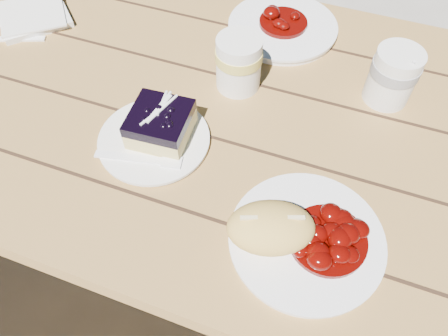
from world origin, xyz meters
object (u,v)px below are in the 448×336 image
(picnic_table, at_px, (265,168))
(dessert_plate, at_px, (154,140))
(bread_roll, at_px, (271,228))
(blueberry_cake, at_px, (160,124))
(main_plate, at_px, (306,240))
(coffee_cup, at_px, (393,76))
(second_plate, at_px, (282,28))
(second_cup, at_px, (239,63))

(picnic_table, relative_size, dessert_plate, 10.15)
(bread_roll, relative_size, blueberry_cake, 1.21)
(main_plate, bearing_deg, coffee_cup, 79.19)
(dessert_plate, distance_m, coffee_cup, 0.46)
(second_plate, xyz_separation_m, second_cup, (-0.04, -0.20, 0.05))
(blueberry_cake, bearing_deg, picnic_table, 28.42)
(second_plate, bearing_deg, main_plate, -70.21)
(picnic_table, distance_m, blueberry_cake, 0.29)
(picnic_table, xyz_separation_m, coffee_cup, (0.19, 0.13, 0.22))
(main_plate, height_order, second_cup, second_cup)
(second_cup, bearing_deg, coffee_cup, 13.13)
(dessert_plate, height_order, coffee_cup, coffee_cup)
(bread_roll, relative_size, second_plate, 0.55)
(second_cup, bearing_deg, second_plate, 79.24)
(picnic_table, bearing_deg, coffee_cup, 35.01)
(picnic_table, relative_size, second_plate, 8.40)
(dessert_plate, bearing_deg, blueberry_cake, 56.31)
(main_plate, height_order, blueberry_cake, blueberry_cake)
(picnic_table, height_order, dessert_plate, dessert_plate)
(dessert_plate, bearing_deg, second_cup, 64.26)
(main_plate, relative_size, coffee_cup, 2.15)
(blueberry_cake, distance_m, second_plate, 0.40)
(bread_roll, bearing_deg, dessert_plate, 154.47)
(dessert_plate, bearing_deg, bread_roll, -25.53)
(picnic_table, bearing_deg, blueberry_cake, -147.57)
(main_plate, relative_size, dessert_plate, 1.20)
(bread_roll, distance_m, dessert_plate, 0.28)
(picnic_table, xyz_separation_m, blueberry_cake, (-0.18, -0.11, 0.20))
(main_plate, bearing_deg, dessert_plate, 161.85)
(picnic_table, bearing_deg, bread_roll, -74.72)
(coffee_cup, xyz_separation_m, second_cup, (-0.28, -0.07, 0.00))
(picnic_table, xyz_separation_m, bread_roll, (0.07, -0.25, 0.21))
(blueberry_cake, xyz_separation_m, second_cup, (0.08, 0.18, 0.02))
(picnic_table, distance_m, bread_roll, 0.33)
(picnic_table, xyz_separation_m, main_plate, (0.12, -0.23, 0.17))
(dessert_plate, relative_size, coffee_cup, 1.80)
(bread_roll, distance_m, second_cup, 0.35)
(coffee_cup, bearing_deg, second_plate, 152.10)
(main_plate, bearing_deg, second_plate, 109.79)
(picnic_table, bearing_deg, second_plate, 101.65)
(dessert_plate, xyz_separation_m, blueberry_cake, (0.01, 0.01, 0.03))
(second_cup, bearing_deg, picnic_table, -36.54)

